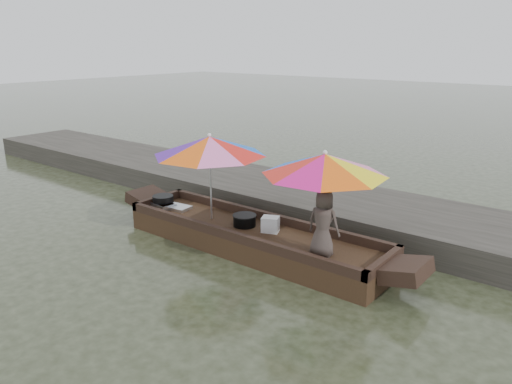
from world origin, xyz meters
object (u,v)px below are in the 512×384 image
Objects in this scene: boat_hull at (252,240)px; cooking_pot at (163,201)px; vendor at (323,223)px; supply_bag at (270,224)px; tray_scallop at (178,207)px; charcoal_grill at (245,221)px; umbrella_bow at (210,177)px; tray_crayfish at (163,205)px; umbrella_stern at (323,202)px.

cooking_pot is at bearing -178.51° from boat_hull.
cooking_pot is 0.39× the size of vendor.
supply_bag is 1.28m from vendor.
tray_scallop is (0.35, 0.05, -0.08)m from cooking_pot.
umbrella_bow reaches higher than charcoal_grill.
tray_crayfish is at bearing -174.18° from charcoal_grill.
umbrella_bow is (-2.41, 0.17, 0.26)m from vendor.
umbrella_bow is at bearing 180.00° from umbrella_stern.
tray_scallop is 3.32m from vendor.
cooking_pot is at bearing -175.96° from charcoal_grill.
supply_bag is at bearing 5.75° from charcoal_grill.
supply_bag is 1.39m from umbrella_bow.
cooking_pot is 0.86× the size of tray_crayfish.
cooking_pot is 1.03× the size of charcoal_grill.
vendor is (3.64, -0.11, 0.41)m from cooking_pot.
umbrella_stern reaches higher than tray_scallop.
umbrella_bow is (1.18, 0.11, 0.73)m from tray_crayfish.
tray_scallop is at bearing -176.25° from supply_bag.
vendor is at bearing -0.89° from tray_crayfish.
charcoal_grill is 1.78m from vendor.
charcoal_grill reaches higher than boat_hull.
umbrella_stern is (1.59, -0.08, 0.68)m from charcoal_grill.
tray_crayfish is 1.39m from umbrella_bow.
tray_crayfish is 1.00× the size of tray_scallop.
tray_scallop is at bearing -179.66° from umbrella_bow.
tray_crayfish is 0.23× the size of umbrella_bow.
cooking_pot is 2.46m from supply_bag.
tray_scallop is 2.10m from supply_bag.
cooking_pot is (-2.17, -0.06, 0.28)m from boat_hull.
tray_crayfish is at bearing -48.05° from cooking_pot.
tray_crayfish is (-2.12, -0.11, 0.22)m from boat_hull.
charcoal_grill is 0.99m from umbrella_bow.
umbrella_stern reaches higher than charcoal_grill.
vendor is (1.47, -0.17, 0.69)m from boat_hull.
umbrella_bow is 2.30m from umbrella_stern.
tray_scallop is 1.58m from charcoal_grill.
supply_bag is (2.45, 0.19, 0.02)m from cooking_pot.
cooking_pot is at bearing -171.79° from tray_scallop.
charcoal_grill is (1.58, 0.09, 0.06)m from tray_scallop.
supply_bag is 1.26m from umbrella_stern.
vendor is (3.29, -0.16, 0.48)m from tray_scallop.
charcoal_grill is at bearing 5.82° from tray_crayfish.
umbrella_stern is at bearing -2.88° from charcoal_grill.
cooking_pot is at bearing 131.95° from tray_crayfish.
vendor is (1.71, -0.25, 0.42)m from charcoal_grill.
cooking_pot is 0.86× the size of tray_scallop.
umbrella_bow reaches higher than tray_scallop.
umbrella_stern is (3.52, 0.06, 0.67)m from cooking_pot.
tray_scallop is 1.66× the size of supply_bag.
vendor is 2.43m from umbrella_bow.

